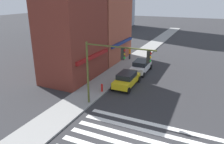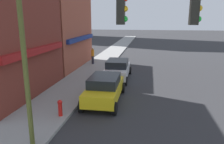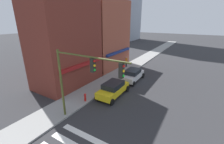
{
  "view_description": "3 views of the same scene",
  "coord_description": "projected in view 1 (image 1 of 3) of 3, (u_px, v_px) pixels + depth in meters",
  "views": [
    {
      "loc": [
        -11.16,
        -3.29,
        9.58
      ],
      "look_at": [
        4.7,
        4.0,
        3.5
      ],
      "focal_mm": 35.0,
      "sensor_mm": 36.0,
      "label": 1
    },
    {
      "loc": [
        -2.13,
        2.14,
        4.88
      ],
      "look_at": [
        12.75,
        4.7,
        1.2
      ],
      "focal_mm": 35.0,
      "sensor_mm": 36.0,
      "label": 2
    },
    {
      "loc": [
        -2.74,
        -2.97,
        8.0
      ],
      "look_at": [
        12.0,
        6.0,
        2.0
      ],
      "focal_mm": 24.0,
      "sensor_mm": 36.0,
      "label": 3
    }
  ],
  "objects": [
    {
      "name": "sidewalk_left",
      "position": [
        46.0,
        125.0,
        16.96
      ],
      "size": [
        120.0,
        3.0,
        0.15
      ],
      "color": "gray",
      "rests_on": "ground_plane"
    },
    {
      "name": "storefront_row",
      "position": [
        89.0,
        19.0,
        28.28
      ],
      "size": [
        17.36,
        5.3,
        15.62
      ],
      "color": "maroon",
      "rests_on": "ground_plane"
    },
    {
      "name": "traffic_signal",
      "position": [
        111.0,
        62.0,
        18.23
      ],
      "size": [
        0.32,
        6.19,
        5.91
      ],
      "color": "#474C1E",
      "rests_on": "ground_plane"
    },
    {
      "name": "sedan_yellow",
      "position": [
        127.0,
        79.0,
        24.28
      ],
      "size": [
        4.42,
        2.02,
        1.59
      ],
      "rotation": [
        0.0,
        0.0,
        0.01
      ],
      "color": "yellow",
      "rests_on": "ground_plane"
    },
    {
      "name": "sedan_white",
      "position": [
        141.0,
        66.0,
        28.79
      ],
      "size": [
        4.44,
        2.02,
        1.59
      ],
      "rotation": [
        0.0,
        0.0,
        0.02
      ],
      "color": "white",
      "rests_on": "ground_plane"
    },
    {
      "name": "pedestrian_orange_vest",
      "position": [
        130.0,
        53.0,
        34.3
      ],
      "size": [
        0.32,
        0.32,
        1.77
      ],
      "rotation": [
        0.0,
        0.0,
        2.62
      ],
      "color": "#23232D",
      "rests_on": "sidewalk_left"
    },
    {
      "name": "fire_hydrant",
      "position": [
        102.0,
        87.0,
        22.69
      ],
      "size": [
        0.24,
        0.24,
        0.84
      ],
      "color": "red",
      "rests_on": "sidewalk_left"
    }
  ]
}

